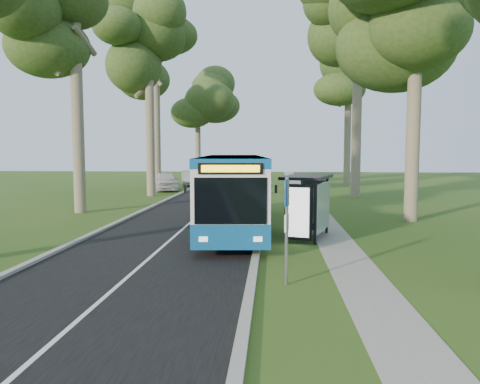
{
  "coord_description": "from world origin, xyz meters",
  "views": [
    {
      "loc": [
        0.56,
        -17.97,
        3.57
      ],
      "look_at": [
        -1.0,
        3.98,
        1.6
      ],
      "focal_mm": 35.0,
      "sensor_mm": 36.0,
      "label": 1
    }
  ],
  "objects_px": {
    "bus": "(233,192)",
    "bus_shelter": "(311,195)",
    "bus_stop_sign": "(287,219)",
    "car_silver": "(190,178)",
    "car_white": "(165,181)",
    "litter_bin": "(289,205)"
  },
  "relations": [
    {
      "from": "bus",
      "to": "bus_shelter",
      "type": "bearing_deg",
      "value": -38.3
    },
    {
      "from": "bus_stop_sign",
      "to": "bus_shelter",
      "type": "xyz_separation_m",
      "value": [
        1.16,
        6.46,
        0.03
      ]
    },
    {
      "from": "bus_shelter",
      "to": "car_silver",
      "type": "height_order",
      "value": "bus_shelter"
    },
    {
      "from": "bus_stop_sign",
      "to": "car_silver",
      "type": "height_order",
      "value": "bus_stop_sign"
    },
    {
      "from": "car_white",
      "to": "bus",
      "type": "bearing_deg",
      "value": -88.66
    },
    {
      "from": "bus_shelter",
      "to": "bus_stop_sign",
      "type": "bearing_deg",
      "value": -83.5
    },
    {
      "from": "bus_shelter",
      "to": "bus",
      "type": "bearing_deg",
      "value": 162.73
    },
    {
      "from": "bus_stop_sign",
      "to": "car_white",
      "type": "distance_m",
      "value": 30.3
    },
    {
      "from": "bus_shelter",
      "to": "car_white",
      "type": "distance_m",
      "value": 24.79
    },
    {
      "from": "car_silver",
      "to": "bus_stop_sign",
      "type": "bearing_deg",
      "value": -88.89
    },
    {
      "from": "bus",
      "to": "litter_bin",
      "type": "xyz_separation_m",
      "value": [
        2.71,
        5.45,
        -1.24
      ]
    },
    {
      "from": "bus",
      "to": "car_white",
      "type": "distance_m",
      "value": 21.37
    },
    {
      "from": "bus",
      "to": "car_white",
      "type": "xyz_separation_m",
      "value": [
        -7.75,
        19.9,
        -0.87
      ]
    },
    {
      "from": "bus",
      "to": "car_silver",
      "type": "distance_m",
      "value": 27.01
    },
    {
      "from": "bus_stop_sign",
      "to": "car_silver",
      "type": "xyz_separation_m",
      "value": [
        -8.86,
        34.86,
        -1.0
      ]
    },
    {
      "from": "bus_shelter",
      "to": "car_silver",
      "type": "distance_m",
      "value": 30.13
    },
    {
      "from": "bus",
      "to": "bus_shelter",
      "type": "distance_m",
      "value": 4.03
    },
    {
      "from": "litter_bin",
      "to": "car_silver",
      "type": "xyz_separation_m",
      "value": [
        -9.39,
        20.7,
        0.3
      ]
    },
    {
      "from": "bus_stop_sign",
      "to": "car_white",
      "type": "xyz_separation_m",
      "value": [
        -9.93,
        28.61,
        -0.93
      ]
    },
    {
      "from": "litter_bin",
      "to": "car_silver",
      "type": "height_order",
      "value": "car_silver"
    },
    {
      "from": "litter_bin",
      "to": "bus_stop_sign",
      "type": "bearing_deg",
      "value": -92.15
    },
    {
      "from": "bus",
      "to": "car_white",
      "type": "relative_size",
      "value": 2.56
    }
  ]
}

